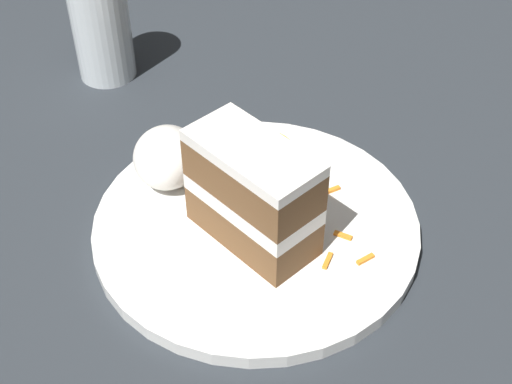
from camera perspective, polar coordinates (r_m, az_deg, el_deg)
ground_plane at (r=0.68m, az=-3.46°, el=-1.37°), size 6.00×6.00×0.00m
dining_table at (r=0.68m, az=-3.50°, el=-0.65°), size 1.34×1.13×0.02m
plate at (r=0.62m, az=0.00°, el=-2.71°), size 0.28×0.28×0.01m
cake_slice at (r=0.57m, az=-0.25°, el=-0.13°), size 0.12×0.12×0.10m
cream_dollop at (r=0.65m, az=-7.11°, el=2.95°), size 0.07×0.06×0.05m
orange_garnish at (r=0.68m, az=0.31°, el=3.15°), size 0.07×0.07×0.00m
carrot_shreds_scatter at (r=0.61m, az=6.86°, el=-3.48°), size 0.10×0.04×0.00m
drinking_glass at (r=0.81m, az=-12.22°, el=12.47°), size 0.06×0.06×0.13m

